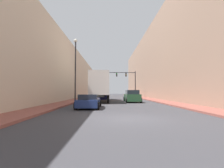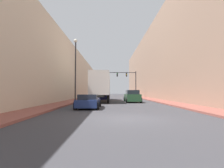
{
  "view_description": "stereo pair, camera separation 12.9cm",
  "coord_description": "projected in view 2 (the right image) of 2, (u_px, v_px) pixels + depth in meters",
  "views": [
    {
      "loc": [
        -1.01,
        -9.78,
        1.52
      ],
      "look_at": [
        -0.68,
        11.71,
        2.43
      ],
      "focal_mm": 28.0,
      "sensor_mm": 36.0,
      "label": 1
    },
    {
      "loc": [
        -0.88,
        -9.78,
        1.52
      ],
      "look_at": [
        -0.68,
        11.71,
        2.43
      ],
      "focal_mm": 28.0,
      "sensor_mm": 36.0,
      "label": 2
    }
  ],
  "objects": [
    {
      "name": "building_right",
      "position": [
        161.0,
        64.0,
        40.12
      ],
      "size": [
        6.0,
        80.0,
        15.78
      ],
      "color": "#997A66",
      "rests_on": "ground"
    },
    {
      "name": "sidewalk_left",
      "position": [
        85.0,
        98.0,
        39.63
      ],
      "size": [
        2.34,
        80.0,
        0.15
      ],
      "color": "brown",
      "rests_on": "ground"
    },
    {
      "name": "street_lamp",
      "position": [
        75.0,
        63.0,
        21.78
      ],
      "size": [
        0.44,
        0.44,
        8.1
      ],
      "color": "black",
      "rests_on": "ground"
    },
    {
      "name": "ground_plane",
      "position": [
        126.0,
        119.0,
        9.72
      ],
      "size": [
        200.0,
        200.0,
        0.0
      ],
      "primitive_type": "plane",
      "color": "#38383D"
    },
    {
      "name": "sedan_car",
      "position": [
        89.0,
        101.0,
        15.94
      ],
      "size": [
        2.07,
        4.48,
        1.26
      ],
      "color": "navy",
      "rests_on": "ground"
    },
    {
      "name": "traffic_signal_gantry",
      "position": [
        129.0,
        79.0,
        41.98
      ],
      "size": [
        6.82,
        0.35,
        6.35
      ],
      "color": "black",
      "rests_on": "ground"
    },
    {
      "name": "sidewalk_right",
      "position": [
        143.0,
        98.0,
        39.75
      ],
      "size": [
        2.34,
        80.0,
        0.15
      ],
      "color": "brown",
      "rests_on": "ground"
    },
    {
      "name": "semi_truck",
      "position": [
        102.0,
        86.0,
        27.37
      ],
      "size": [
        2.52,
        14.09,
        4.05
      ],
      "color": "silver",
      "rests_on": "ground"
    },
    {
      "name": "suv_car",
      "position": [
        132.0,
        96.0,
        24.57
      ],
      "size": [
        2.09,
        4.88,
        1.7
      ],
      "color": "#234C2D",
      "rests_on": "ground"
    },
    {
      "name": "building_left",
      "position": [
        67.0,
        76.0,
        39.8
      ],
      "size": [
        6.0,
        80.0,
        10.16
      ],
      "color": "beige",
      "rests_on": "ground"
    }
  ]
}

